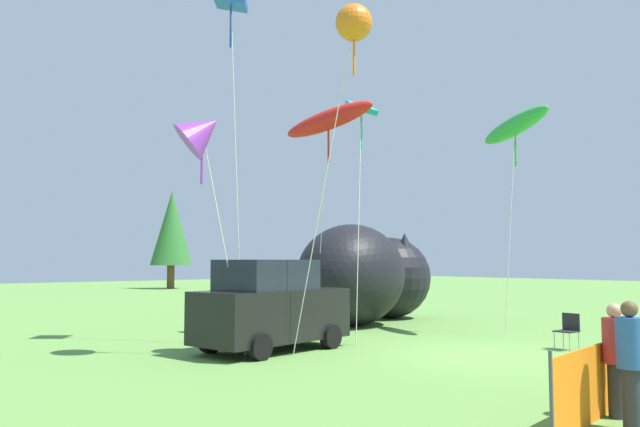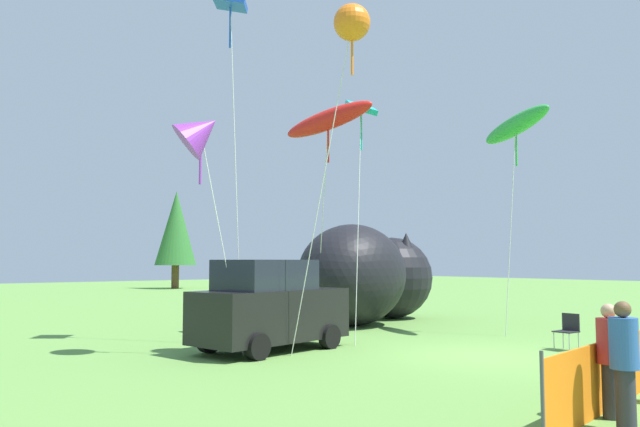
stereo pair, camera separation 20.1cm
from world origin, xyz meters
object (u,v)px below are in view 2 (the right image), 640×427
at_px(spectator_in_white_shirt, 610,356).
at_px(parked_car, 270,307).
at_px(kite_teal_diamond, 361,112).
at_px(inflatable_cat, 367,278).
at_px(kite_purple_delta, 201,132).
at_px(kite_green_fish, 516,126).
at_px(kite_blue_box, 231,11).
at_px(folding_chair, 568,328).
at_px(spectator_in_yellow_shirt, 624,360).
at_px(kite_orange_flower, 352,24).
at_px(kite_red_lizard, 328,120).

bearing_deg(spectator_in_white_shirt, parked_car, 90.46).
bearing_deg(kite_teal_diamond, inflatable_cat, 45.48).
xyz_separation_m(kite_purple_delta, kite_green_fish, (9.92, -2.18, 1.13)).
bearing_deg(kite_blue_box, folding_chair, -46.62).
xyz_separation_m(spectator_in_white_shirt, kite_purple_delta, (-1.93, 9.01, 4.51)).
bearing_deg(spectator_in_yellow_shirt, kite_orange_flower, 79.63).
relative_size(kite_red_lizard, kite_teal_diamond, 0.99).
bearing_deg(kite_purple_delta, folding_chair, -31.78).
relative_size(parked_car, folding_chair, 4.72).
distance_m(kite_purple_delta, kite_red_lizard, 4.83).
bearing_deg(kite_orange_flower, spectator_in_yellow_shirt, -100.37).
bearing_deg(kite_blue_box, spectator_in_white_shirt, -89.00).
bearing_deg(folding_chair, kite_teal_diamond, -62.81).
bearing_deg(inflatable_cat, kite_purple_delta, -179.52).
xyz_separation_m(spectator_in_yellow_shirt, kite_purple_delta, (-1.43, 9.46, 4.47)).
height_order(kite_purple_delta, kite_red_lizard, kite_red_lizard).
relative_size(spectator_in_white_shirt, kite_orange_flower, 0.19).
relative_size(parked_car, spectator_in_white_shirt, 2.65).
bearing_deg(parked_car, spectator_in_white_shirt, -99.70).
bearing_deg(kite_red_lizard, kite_blue_box, 163.50).
relative_size(spectator_in_yellow_shirt, kite_red_lizard, 0.24).
distance_m(spectator_in_yellow_shirt, kite_orange_flower, 9.98).
distance_m(folding_chair, kite_blue_box, 12.64).
xyz_separation_m(kite_green_fish, kite_red_lizard, (-5.27, 2.95, -0.05)).
height_order(parked_car, kite_red_lizard, kite_red_lizard).
bearing_deg(folding_chair, kite_orange_flower, -23.33).
height_order(spectator_in_white_shirt, spectator_in_yellow_shirt, spectator_in_yellow_shirt).
height_order(inflatable_cat, spectator_in_white_shirt, inflatable_cat).
distance_m(kite_green_fish, kite_red_lizard, 6.04).
distance_m(parked_car, kite_orange_flower, 7.30).
relative_size(spectator_in_white_shirt, kite_red_lizard, 0.23).
height_order(spectator_in_yellow_shirt, kite_purple_delta, kite_purple_delta).
distance_m(kite_orange_flower, kite_blue_box, 4.50).
height_order(spectator_in_white_shirt, kite_green_fish, kite_green_fish).
xyz_separation_m(spectator_in_yellow_shirt, kite_green_fish, (8.50, 7.28, 5.60)).
bearing_deg(spectator_in_yellow_shirt, kite_red_lizard, 72.51).
bearing_deg(parked_car, kite_red_lizard, 10.54).
height_order(kite_green_fish, kite_teal_diamond, kite_teal_diamond).
bearing_deg(spectator_in_yellow_shirt, parked_car, 87.31).
distance_m(spectator_in_white_shirt, kite_green_fish, 11.93).
bearing_deg(kite_teal_diamond, kite_red_lizard, 142.95).
relative_size(kite_orange_flower, kite_teal_diamond, 1.17).
height_order(kite_purple_delta, kite_blue_box, kite_blue_box).
xyz_separation_m(spectator_in_white_shirt, kite_green_fish, (8.00, 6.83, 5.64)).
bearing_deg(kite_purple_delta, inflatable_cat, 21.47).
bearing_deg(kite_blue_box, kite_green_fish, -24.98).
distance_m(folding_chair, inflatable_cat, 8.39).
distance_m(inflatable_cat, kite_orange_flower, 10.50).
bearing_deg(kite_green_fish, folding_chair, -126.21).
xyz_separation_m(spectator_in_white_shirt, spectator_in_yellow_shirt, (-0.50, -0.45, 0.04)).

